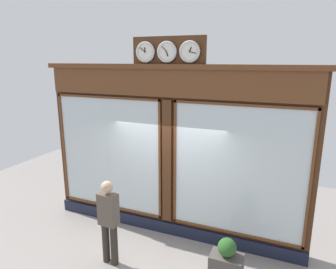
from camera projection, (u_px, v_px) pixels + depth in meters
shop_facade at (170, 152)px, 6.54m from camera, size 5.92×0.42×4.27m
pedestrian at (109, 219)px, 5.66m from camera, size 0.38×0.25×1.69m
planter_shrub at (227, 247)px, 5.16m from camera, size 0.32×0.32×0.32m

